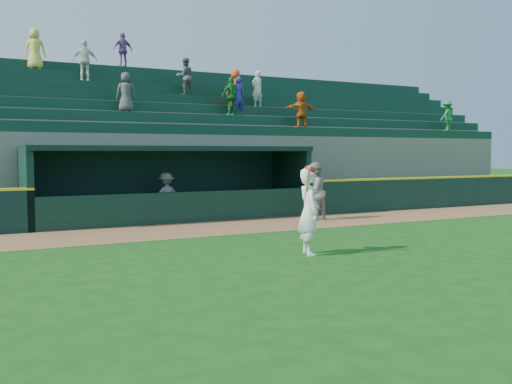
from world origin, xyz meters
TOP-DOWN VIEW (x-y plane):
  - ground at (0.00, 0.00)m, footprint 120.00×120.00m
  - warning_track at (0.00, 4.90)m, footprint 40.00×3.00m
  - field_wall_right at (12.25, 6.55)m, footprint 15.50×0.30m
  - wall_stripe_right at (12.25, 6.55)m, footprint 15.50×0.32m
  - dugout_player_front at (4.11, 5.30)m, footprint 1.13×1.00m
  - dugout_player_inside at (-0.17, 7.89)m, footprint 1.11×0.77m
  - dugout at (0.00, 8.00)m, footprint 9.40×2.80m
  - stands at (-0.01, 12.56)m, footprint 34.50×6.29m
  - batter_at_plate at (0.44, -0.07)m, footprint 0.61×0.86m

SIDE VIEW (x-z plane):
  - ground at x=0.00m, z-range 0.00..0.00m
  - warning_track at x=0.00m, z-range 0.00..0.01m
  - field_wall_right at x=12.25m, z-range 0.00..1.20m
  - dugout_player_inside at x=-0.17m, z-range 0.00..1.58m
  - dugout_player_front at x=4.11m, z-range 0.00..1.93m
  - batter_at_plate at x=0.44m, z-range -0.01..1.98m
  - wall_stripe_right at x=12.25m, z-range 1.20..1.26m
  - dugout at x=0.00m, z-range 0.13..2.59m
  - stands at x=-0.01m, z-range -1.34..6.14m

